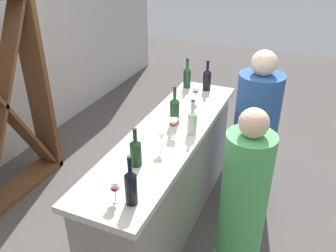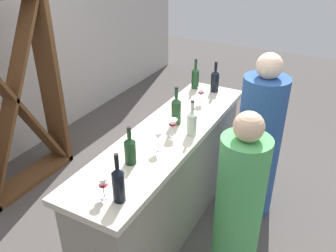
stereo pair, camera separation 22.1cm
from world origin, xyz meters
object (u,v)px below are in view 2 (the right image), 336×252
Objects in this scene: wine_rack at (11,99)px; wine_glass_near_center at (158,137)px; wine_bottle_second_right_olive_green at (176,110)px; wine_glass_near_right at (103,184)px; wine_bottle_rightmost_olive_green at (195,77)px; wine_bottle_center_clear_pale at (192,122)px; person_left_guest at (258,145)px; wine_glass_near_left at (173,124)px; wine_bottle_second_left_dark_green at (130,150)px; person_center_guest at (239,207)px; wine_glass_far_left at (201,92)px; wine_bottle_leftmost_near_black at (118,183)px; wine_bottle_far_right_near_black at (215,80)px.

wine_rack reaches higher than wine_glass_near_center.
wine_bottle_second_right_olive_green reaches higher than wine_glass_near_right.
wine_glass_near_center is (-1.20, -0.25, -0.01)m from wine_bottle_rightmost_olive_green.
wine_bottle_second_right_olive_green reaches higher than wine_bottle_center_clear_pale.
person_left_guest is at bearing -71.71° from wine_rack.
wine_glass_near_left is at bearing 70.61° from person_left_guest.
wine_bottle_second_left_dark_green is 1.33m from person_left_guest.
person_center_guest is at bearing -103.15° from wine_glass_near_left.
wine_bottle_rightmost_olive_green reaches higher than wine_glass_near_left.
wine_bottle_second_right_olive_green is 0.21× the size of person_left_guest.
wine_rack is at bearing 114.58° from wine_glass_far_left.
wine_glass_near_right is (-0.61, 0.03, -0.01)m from wine_glass_near_center.
wine_bottle_center_clear_pale is 0.22m from wine_bottle_second_right_olive_green.
wine_bottle_leftmost_near_black reaches higher than wine_glass_near_left.
wine_glass_near_center is (-1.21, -0.04, -0.01)m from wine_bottle_far_right_near_black.
wine_bottle_rightmost_olive_green is (1.06, -1.46, 0.13)m from wine_rack.
wine_bottle_far_right_near_black reaches higher than wine_bottle_center_clear_pale.
wine_bottle_rightmost_olive_green is 1.22m from wine_glass_near_center.
wine_rack is 6.70× the size of wine_bottle_center_clear_pale.
person_center_guest reaches higher than wine_bottle_second_right_olive_green.
wine_glass_far_left is at bearing -2.07° from wine_bottle_second_right_olive_green.
wine_bottle_rightmost_olive_green is at bearing 22.88° from wine_bottle_center_clear_pale.
person_left_guest reaches higher than wine_bottle_second_right_olive_green.
wine_bottle_center_clear_pale is 0.96m from wine_bottle_rightmost_olive_green.
wine_glass_near_center is at bearing -2.34° from wine_glass_near_right.
person_left_guest is 0.80m from person_center_guest.
wine_bottle_center_clear_pale is at bearing -52.51° from wine_glass_near_left.
wine_glass_far_left is at bearing 4.73° from wine_glass_near_left.
wine_bottle_second_left_dark_green is at bearing 8.73° from wine_glass_near_right.
wine_glass_near_center is (-0.22, 0.00, 0.01)m from wine_glass_near_left.
wine_bottle_second_left_dark_green is at bearing -102.87° from wine_rack.
wine_bottle_leftmost_near_black is 0.82m from wine_glass_near_left.
wine_glass_near_center is at bearing -170.45° from wine_bottle_second_right_olive_green.
wine_bottle_second_right_olive_green is at bearing 9.55° from wine_glass_near_center.
wine_bottle_leftmost_near_black is at bearing -79.38° from wine_glass_near_right.
wine_rack is 13.44× the size of wine_glass_near_right.
wine_bottle_rightmost_olive_green is at bearing 32.97° from wine_glass_far_left.
person_center_guest is (-0.81, -0.68, -0.45)m from wine_glass_far_left.
wine_glass_near_left is 0.09× the size of person_left_guest.
wine_bottle_center_clear_pale is 0.19× the size of person_left_guest.
person_center_guest is (-0.05, -2.34, -0.33)m from wine_rack.
wine_bottle_rightmost_olive_green is 2.08× the size of wine_glass_near_left.
person_center_guest is at bearing -140.25° from wine_glass_far_left.
wine_glass_near_center is at bearing -176.53° from wine_glass_far_left.
wine_glass_near_left is at bearing -165.43° from wine_bottle_rightmost_olive_green.
wine_glass_near_right is 1.63m from person_left_guest.
person_center_guest reaches higher than wine_bottle_leftmost_near_black.
wine_bottle_center_clear_pale is at bearing -8.89° from wine_glass_near_right.
wine_glass_near_right is (-0.38, -0.06, -0.01)m from wine_bottle_second_left_dark_green.
wine_glass_far_left is at bearing -65.42° from wine_rack.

